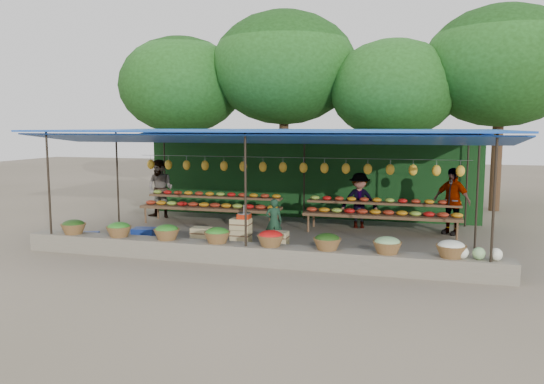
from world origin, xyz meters
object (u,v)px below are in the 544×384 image
(blue_crate_front, at_px, (88,239))
(blue_crate_back, at_px, (144,235))
(crate_counter, at_px, (240,238))
(weighing_scale, at_px, (244,215))
(vendor_seated, at_px, (274,221))

(blue_crate_front, relative_size, blue_crate_back, 0.93)
(blue_crate_back, bearing_deg, crate_counter, -15.54)
(crate_counter, height_order, weighing_scale, weighing_scale)
(vendor_seated, xyz_separation_m, blue_crate_front, (-4.37, -1.36, -0.41))
(vendor_seated, bearing_deg, blue_crate_front, -1.97)
(crate_counter, relative_size, blue_crate_front, 4.50)
(weighing_scale, height_order, blue_crate_front, weighing_scale)
(crate_counter, relative_size, blue_crate_back, 4.19)
(weighing_scale, bearing_deg, blue_crate_back, 172.83)
(vendor_seated, xyz_separation_m, blue_crate_back, (-3.27, -0.56, -0.40))
(blue_crate_front, bearing_deg, blue_crate_back, 11.98)
(vendor_seated, relative_size, blue_crate_back, 2.02)
(crate_counter, relative_size, weighing_scale, 7.25)
(weighing_scale, relative_size, blue_crate_front, 0.62)
(weighing_scale, distance_m, vendor_seated, 1.07)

